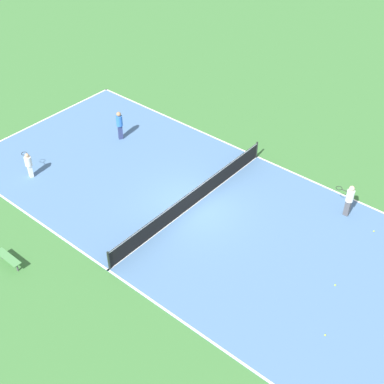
{
  "coord_description": "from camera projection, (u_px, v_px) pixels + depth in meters",
  "views": [
    {
      "loc": [
        15.28,
        12.89,
        16.8
      ],
      "look_at": [
        0.0,
        0.0,
        0.9
      ],
      "focal_mm": 50.0,
      "sensor_mm": 36.0,
      "label": 1
    }
  ],
  "objects": [
    {
      "name": "ground_plane",
      "position": [
        192.0,
        206.0,
        26.1
      ],
      "size": [
        80.0,
        80.0,
        0.0
      ],
      "primitive_type": "plane",
      "color": "#3D7538"
    },
    {
      "name": "court_surface",
      "position": [
        192.0,
        206.0,
        26.1
      ],
      "size": [
        11.21,
        24.42,
        0.02
      ],
      "color": "#4C729E",
      "rests_on": "ground_plane"
    },
    {
      "name": "tennis_net",
      "position": [
        192.0,
        198.0,
        25.78
      ],
      "size": [
        11.01,
        0.1,
        0.99
      ],
      "color": "black",
      "rests_on": "court_surface"
    },
    {
      "name": "bench",
      "position": [
        8.0,
        258.0,
        22.82
      ],
      "size": [
        0.36,
        1.44,
        0.45
      ],
      "rotation": [
        0.0,
        0.0,
        1.57
      ],
      "color": "#4C8C4C",
      "rests_on": "ground_plane"
    },
    {
      "name": "player_near_white",
      "position": [
        349.0,
        198.0,
        24.98
      ],
      "size": [
        0.36,
        0.93,
        1.72
      ],
      "rotation": [
        0.0,
        0.0,
        4.72
      ],
      "color": "#4C4C51",
      "rests_on": "court_surface"
    },
    {
      "name": "player_near_blue",
      "position": [
        120.0,
        124.0,
        30.24
      ],
      "size": [
        0.5,
        0.5,
        1.73
      ],
      "rotation": [
        0.0,
        0.0,
        2.56
      ],
      "color": "navy",
      "rests_on": "court_surface"
    },
    {
      "name": "player_far_white",
      "position": [
        29.0,
        164.0,
        27.48
      ],
      "size": [
        0.62,
        0.99,
        1.45
      ],
      "rotation": [
        0.0,
        0.0,
        4.38
      ],
      "color": "white",
      "rests_on": "court_surface"
    },
    {
      "name": "tennis_ball_midcourt",
      "position": [
        325.0,
        335.0,
        20.11
      ],
      "size": [
        0.07,
        0.07,
        0.07
      ],
      "primitive_type": "sphere",
      "color": "#CCE033",
      "rests_on": "court_surface"
    },
    {
      "name": "tennis_ball_left_sideline",
      "position": [
        335.0,
        285.0,
        22.06
      ],
      "size": [
        0.07,
        0.07,
        0.07
      ],
      "primitive_type": "sphere",
      "color": "#CCE033",
      "rests_on": "court_surface"
    },
    {
      "name": "tennis_ball_far_baseline",
      "position": [
        374.0,
        231.0,
        24.62
      ],
      "size": [
        0.07,
        0.07,
        0.07
      ],
      "primitive_type": "sphere",
      "color": "#CCE033",
      "rests_on": "court_surface"
    }
  ]
}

